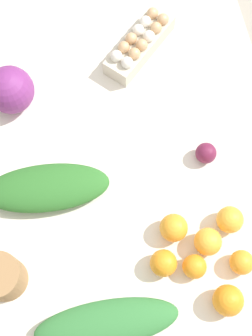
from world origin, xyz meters
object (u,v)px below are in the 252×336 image
(orange_0, at_px, (242,262))
(orange_3, at_px, (174,228))
(greens_bunch_dandelion, at_px, (46,188))
(beet_root, at_px, (206,154))
(paper_bag, at_px, (2,277))
(cabbage_purple, at_px, (10,90))
(egg_carton, at_px, (140,43))
(orange_4, at_px, (208,242))
(orange_2, at_px, (194,267))
(orange_1, at_px, (228,300))
(orange_5, at_px, (163,263))
(greens_bunch_scallion, at_px, (107,323))
(orange_6, at_px, (230,220))

(orange_0, height_order, orange_3, orange_3)
(greens_bunch_dandelion, relative_size, beet_root, 5.77)
(beet_root, bearing_deg, paper_bag, -67.83)
(cabbage_purple, height_order, orange_0, cabbage_purple)
(egg_carton, relative_size, greens_bunch_dandelion, 0.73)
(greens_bunch_dandelion, height_order, orange_4, orange_4)
(beet_root, xyz_separation_m, orange_0, (0.32, 0.02, 0.00))
(greens_bunch_dandelion, distance_m, orange_2, 0.47)
(orange_1, distance_m, orange_2, 0.12)
(orange_5, bearing_deg, greens_bunch_scallion, -54.69)
(greens_bunch_dandelion, distance_m, orange_6, 0.52)
(orange_3, height_order, orange_6, orange_3)
(paper_bag, bearing_deg, orange_5, 84.96)
(orange_0, bearing_deg, orange_3, -127.65)
(cabbage_purple, distance_m, orange_6, 0.75)
(cabbage_purple, bearing_deg, greens_bunch_dandelion, 11.82)
(egg_carton, distance_m, orange_5, 0.70)
(egg_carton, xyz_separation_m, orange_5, (0.70, -0.07, -0.01))
(orange_0, bearing_deg, egg_carton, -169.27)
(orange_0, distance_m, orange_2, 0.13)
(cabbage_purple, bearing_deg, orange_4, 41.30)
(orange_3, height_order, orange_5, orange_3)
(orange_2, distance_m, orange_5, 0.08)
(orange_2, relative_size, orange_3, 0.84)
(orange_1, height_order, orange_5, orange_1)
(orange_2, xyz_separation_m, orange_5, (-0.02, -0.08, 0.00))
(orange_4, height_order, orange_6, orange_4)
(orange_4, height_order, orange_5, orange_4)
(orange_0, height_order, orange_4, orange_4)
(egg_carton, xyz_separation_m, paper_bag, (0.66, -0.50, 0.02))
(paper_bag, height_order, orange_3, paper_bag)
(greens_bunch_dandelion, relative_size, orange_3, 4.59)
(egg_carton, relative_size, greens_bunch_scallion, 0.69)
(greens_bunch_scallion, relative_size, greens_bunch_dandelion, 1.05)
(orange_2, distance_m, orange_3, 0.12)
(orange_0, bearing_deg, orange_1, -35.24)
(beet_root, distance_m, orange_5, 0.35)
(greens_bunch_dandelion, xyz_separation_m, orange_1, (0.39, 0.43, 0.00))
(orange_2, bearing_deg, orange_1, 32.52)
(greens_bunch_scallion, height_order, orange_6, orange_6)
(orange_1, relative_size, orange_4, 1.07)
(greens_bunch_scallion, xyz_separation_m, orange_2, (-0.10, 0.26, 0.00))
(greens_bunch_scallion, height_order, orange_3, orange_3)
(cabbage_purple, height_order, orange_3, cabbage_purple)
(greens_bunch_scallion, distance_m, orange_5, 0.22)
(beet_root, xyz_separation_m, orange_3, (0.20, -0.14, 0.01))
(orange_1, bearing_deg, orange_0, 144.76)
(orange_0, xyz_separation_m, orange_2, (-0.01, -0.13, -0.00))
(cabbage_purple, relative_size, greens_bunch_scallion, 0.38)
(greens_bunch_scallion, distance_m, beet_root, 0.55)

